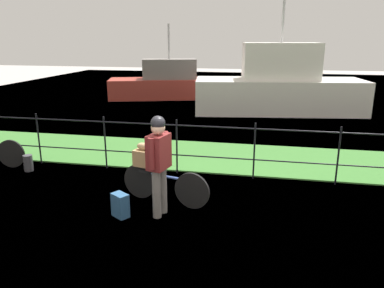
{
  "coord_description": "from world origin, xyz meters",
  "views": [
    {
      "loc": [
        1.01,
        -5.36,
        2.86
      ],
      "look_at": [
        -0.34,
        1.31,
        0.9
      ],
      "focal_mm": 34.93,
      "sensor_mm": 36.0,
      "label": 1
    }
  ],
  "objects": [
    {
      "name": "harbor_water",
      "position": [
        0.0,
        11.52,
        0.0
      ],
      "size": [
        30.0,
        30.0,
        0.0
      ],
      "primitive_type": "plane",
      "color": "slate",
      "rests_on": "ground"
    },
    {
      "name": "iron_fence",
      "position": [
        0.0,
        2.07,
        0.69
      ],
      "size": [
        18.04,
        0.04,
        1.19
      ],
      "color": "black",
      "rests_on": "ground"
    },
    {
      "name": "moored_boat_near",
      "position": [
        1.45,
        9.53,
        0.97
      ],
      "size": [
        6.63,
        3.05,
        4.25
      ],
      "color": "silver",
      "rests_on": "ground"
    },
    {
      "name": "cyclist_person",
      "position": [
        -0.63,
        0.09,
        1.0
      ],
      "size": [
        0.35,
        0.53,
        1.68
      ],
      "color": "slate",
      "rests_on": "ground"
    },
    {
      "name": "grass_strip",
      "position": [
        0.0,
        3.37,
        0.01
      ],
      "size": [
        27.0,
        2.4,
        0.03
      ],
      "primitive_type": "cube",
      "color": "#38702D",
      "rests_on": "ground"
    },
    {
      "name": "mooring_bollard",
      "position": [
        -4.08,
        1.57,
        0.18
      ],
      "size": [
        0.2,
        0.2,
        0.36
      ],
      "primitive_type": "cylinder",
      "color": "#38383D",
      "rests_on": "ground"
    },
    {
      "name": "wooden_crate",
      "position": [
        -1.07,
        0.66,
        0.79
      ],
      "size": [
        0.39,
        0.34,
        0.29
      ],
      "primitive_type": "cube",
      "rotation": [
        0.0,
        0.0,
        -0.24
      ],
      "color": "#A87F51",
      "rests_on": "bicycle_main"
    },
    {
      "name": "ground_plane",
      "position": [
        0.0,
        0.0,
        0.0
      ],
      "size": [
        60.0,
        60.0,
        0.0
      ],
      "primitive_type": "plane",
      "color": "#9E9993"
    },
    {
      "name": "terrier_dog",
      "position": [
        -1.04,
        0.65,
        1.01
      ],
      "size": [
        0.32,
        0.2,
        0.18
      ],
      "color": "tan",
      "rests_on": "wooden_crate"
    },
    {
      "name": "moored_boat_mid",
      "position": [
        -3.63,
        12.16,
        0.69
      ],
      "size": [
        5.96,
        3.26,
        3.46
      ],
      "color": "#9E3328",
      "rests_on": "ground"
    },
    {
      "name": "backpack_on_paving",
      "position": [
        -1.25,
        -0.1,
        0.2
      ],
      "size": [
        0.33,
        0.3,
        0.4
      ],
      "primitive_type": "cube",
      "rotation": [
        0.0,
        0.0,
        5.71
      ],
      "color": "#28517A",
      "rests_on": "ground"
    },
    {
      "name": "bicycle_main",
      "position": [
        -0.69,
        0.57,
        0.34
      ],
      "size": [
        1.66,
        0.44,
        0.64
      ],
      "color": "black",
      "rests_on": "ground"
    }
  ]
}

